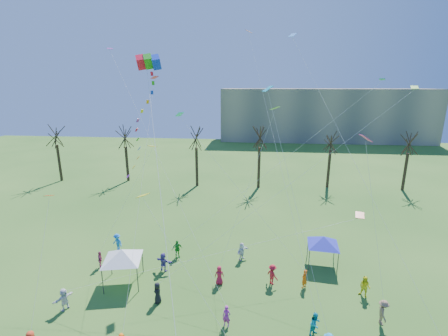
# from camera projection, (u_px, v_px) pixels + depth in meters

# --- Properties ---
(distant_building) EXTENTS (60.00, 14.00, 15.00)m
(distant_building) POSITION_uv_depth(u_px,v_px,m) (324.00, 115.00, 92.28)
(distant_building) COLOR gray
(distant_building) RESTS_ON ground
(bare_tree_row) EXTENTS (70.45, 8.46, 10.33)m
(bare_tree_row) POSITION_uv_depth(u_px,v_px,m) (245.00, 144.00, 49.68)
(bare_tree_row) COLOR black
(bare_tree_row) RESTS_ON ground
(big_box_kite) EXTENTS (3.88, 8.08, 21.35)m
(big_box_kite) POSITION_uv_depth(u_px,v_px,m) (145.00, 128.00, 23.16)
(big_box_kite) COLOR red
(big_box_kite) RESTS_ON ground
(canopy_tent_white) EXTENTS (4.05, 4.05, 3.10)m
(canopy_tent_white) POSITION_uv_depth(u_px,v_px,m) (122.00, 255.00, 25.46)
(canopy_tent_white) COLOR #3F3F44
(canopy_tent_white) RESTS_ON ground
(canopy_tent_blue) EXTENTS (3.73, 3.73, 2.81)m
(canopy_tent_blue) POSITION_uv_depth(u_px,v_px,m) (323.00, 241.00, 28.24)
(canopy_tent_blue) COLOR #3F3F44
(canopy_tent_blue) RESTS_ON ground
(festival_crowd) EXTENTS (25.82, 13.55, 1.85)m
(festival_crowd) POSITION_uv_depth(u_px,v_px,m) (219.00, 289.00, 23.90)
(festival_crowd) COLOR red
(festival_crowd) RESTS_ON ground
(small_kites_aloft) EXTENTS (28.32, 17.16, 29.80)m
(small_kites_aloft) POSITION_uv_depth(u_px,v_px,m) (238.00, 122.00, 24.64)
(small_kites_aloft) COLOR #FF510D
(small_kites_aloft) RESTS_ON ground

